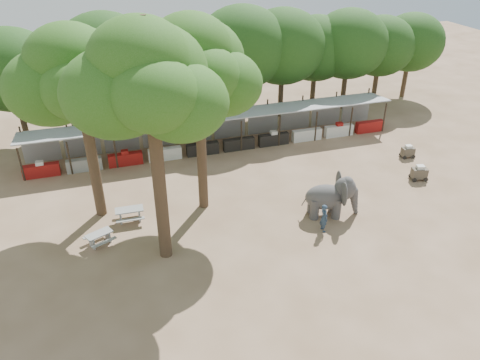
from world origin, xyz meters
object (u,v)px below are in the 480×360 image
object	(u,v)px
handler	(324,218)
cart_front	(419,173)
picnic_table_near	(99,237)
cart_back	(408,151)
yard_tree_left	(76,78)
picnic_table_far	(130,213)
yard_tree_center	(146,82)
elephant	(332,196)
yard_tree_back	(194,67)

from	to	relation	value
handler	cart_front	world-z (taller)	handler
picnic_table_near	cart_back	bearing A→B (deg)	-14.18
yard_tree_left	cart_front	distance (m)	22.14
picnic_table_far	yard_tree_center	bearing A→B (deg)	-67.63
elephant	picnic_table_far	size ratio (longest dim) A/B	2.07
yard_tree_left	cart_front	world-z (taller)	yard_tree_left
yard_tree_center	cart_back	distance (m)	21.63
yard_tree_center	handler	world-z (taller)	yard_tree_center
yard_tree_back	handler	distance (m)	10.79
yard_tree_left	picnic_table_near	size ratio (longest dim) A/B	6.17
picnic_table_near	cart_back	size ratio (longest dim) A/B	1.71
yard_tree_left	cart_front	bearing A→B (deg)	-6.52
yard_tree_left	elephant	distance (m)	15.41
yard_tree_center	picnic_table_near	size ratio (longest dim) A/B	6.74
yard_tree_center	cart_back	bearing A→B (deg)	16.91
elephant	cart_front	distance (m)	7.88
yard_tree_back	elephant	bearing A→B (deg)	-25.55
yard_tree_back	elephant	world-z (taller)	yard_tree_back
yard_tree_back	yard_tree_left	bearing A→B (deg)	170.54
yard_tree_center	cart_front	size ratio (longest dim) A/B	9.91
yard_tree_center	handler	bearing A→B (deg)	-4.61
picnic_table_near	cart_front	distance (m)	20.75
elephant	handler	distance (m)	1.81
yard_tree_center	picnic_table_far	distance (m)	9.47
yard_tree_back	elephant	xyz separation A→B (m)	(7.04, -3.37, -7.29)
cart_front	picnic_table_far	bearing A→B (deg)	-169.76
elephant	handler	world-z (taller)	elephant
elephant	picnic_table_far	distance (m)	11.75
cart_front	cart_back	world-z (taller)	cart_front
yard_tree_left	yard_tree_center	world-z (taller)	yard_tree_center
elephant	yard_tree_left	bearing A→B (deg)	176.09
picnic_table_far	picnic_table_near	bearing A→B (deg)	-133.43
yard_tree_back	picnic_table_near	size ratio (longest dim) A/B	6.36
yard_tree_back	cart_front	size ratio (longest dim) A/B	9.35
elephant	picnic_table_near	world-z (taller)	elephant
yard_tree_center	picnic_table_far	bearing A→B (deg)	110.45
cart_front	handler	bearing A→B (deg)	-146.00
yard_tree_center	yard_tree_back	bearing A→B (deg)	53.14
yard_tree_left	yard_tree_center	size ratio (longest dim) A/B	0.92
yard_tree_left	elephant	size ratio (longest dim) A/B	3.26
yard_tree_left	cart_back	size ratio (longest dim) A/B	10.57
picnic_table_near	picnic_table_far	xyz separation A→B (m)	(1.78, 1.76, 0.06)
handler	cart_front	xyz separation A→B (m)	(8.72, 3.36, -0.32)
cart_front	cart_back	size ratio (longest dim) A/B	1.17
picnic_table_far	cart_front	world-z (taller)	cart_front
elephant	picnic_table_near	xyz separation A→B (m)	(-13.14, 1.13, -0.80)
yard_tree_center	yard_tree_back	xyz separation A→B (m)	(3.00, 4.00, -0.67)
yard_tree_center	picnic_table_near	xyz separation A→B (m)	(-3.10, 1.77, -8.75)
yard_tree_left	yard_tree_back	world-z (taller)	yard_tree_back
cart_back	picnic_table_near	bearing A→B (deg)	-163.48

